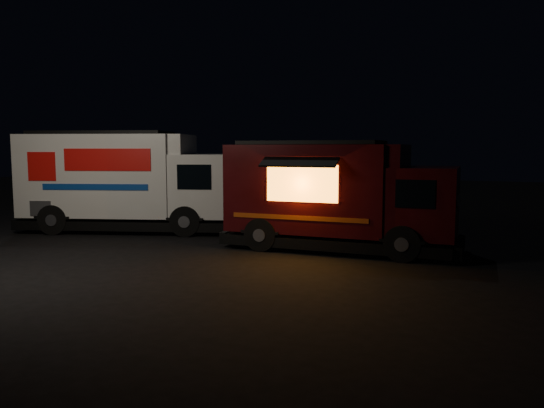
# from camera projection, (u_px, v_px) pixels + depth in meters

# --- Properties ---
(ground) EXTENTS (80.00, 80.00, 0.00)m
(ground) POSITION_uv_depth(u_px,v_px,m) (178.00, 257.00, 14.36)
(ground) COLOR black
(ground) RESTS_ON ground
(white_truck) EXTENTS (8.27, 5.15, 3.55)m
(white_truck) POSITION_uv_depth(u_px,v_px,m) (132.00, 181.00, 18.98)
(white_truck) COLOR white
(white_truck) RESTS_ON ground
(red_truck) EXTENTS (6.92, 2.85, 3.16)m
(red_truck) POSITION_uv_depth(u_px,v_px,m) (341.00, 195.00, 15.36)
(red_truck) COLOR #390A0D
(red_truck) RESTS_ON ground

